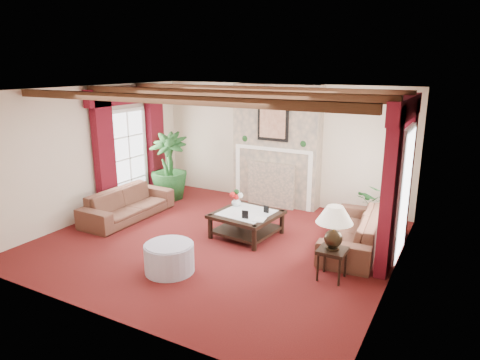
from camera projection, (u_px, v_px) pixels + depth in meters
The scene contains 23 objects.
floor at pixel (218, 241), 7.76m from camera, with size 6.00×6.00×0.00m, color #3D0B0D.
ceiling at pixel (216, 90), 7.06m from camera, with size 6.00×6.00×0.00m, color white.
back_wall at pixel (280, 144), 9.74m from camera, with size 6.00×0.02×2.70m, color beige.
left_wall at pixel (93, 153), 8.80m from camera, with size 0.02×5.50×2.70m, color beige.
right_wall at pixel (398, 193), 6.02m from camera, with size 0.02×5.50×2.70m, color beige.
ceiling_beams at pixel (216, 93), 7.08m from camera, with size 6.00×3.00×0.12m, color #321F0F, non-canonical shape.
fireplace at pixel (278, 84), 9.22m from camera, with size 2.00×0.52×2.70m, color tan, non-canonical shape.
french_door_left at pixel (126, 110), 9.43m from camera, with size 0.10×1.10×2.16m, color white, non-canonical shape.
french_door_right at pixel (411, 129), 6.68m from camera, with size 0.10×1.10×2.16m, color white, non-canonical shape.
curtains_left at pixel (128, 91), 9.27m from camera, with size 0.20×2.40×2.55m, color #440911, non-canonical shape.
curtains_right at pixel (407, 101), 6.62m from camera, with size 0.20×2.40×2.55m, color #440911, non-canonical shape.
sofa_left at pixel (127, 199), 8.85m from camera, with size 0.62×2.08×0.81m, color #380F16.
sofa_right at pixel (354, 225), 7.40m from camera, with size 0.83×2.21×0.84m, color #380F16.
potted_palm at pixel (169, 180), 10.16m from camera, with size 1.38×1.79×0.88m, color black.
small_plant at pixel (381, 213), 8.10m from camera, with size 1.18×1.23×0.75m, color black.
coffee_table at pixel (247, 224), 7.96m from camera, with size 1.10×1.10×0.45m, color black, non-canonical shape.
side_table at pixel (332, 264), 6.35m from camera, with size 0.41×0.41×0.48m, color black, non-canonical shape.
ottoman at pixel (169, 258), 6.58m from camera, with size 0.77×0.77×0.45m, color #9995A9.
table_lamp at pixel (334, 227), 6.19m from camera, with size 0.54×0.54×0.68m, color black, non-canonical shape.
flower_vase at pixel (236, 202), 8.26m from camera, with size 0.23×0.24×0.18m, color silver.
book at pixel (254, 213), 7.51m from camera, with size 0.20×0.05×0.27m, color black.
photo_frame_a at pixel (245, 215), 7.56m from camera, with size 0.12×0.02×0.16m, color black, non-canonical shape.
photo_frame_b at pixel (266, 210), 7.86m from camera, with size 0.11×0.02×0.14m, color black, non-canonical shape.
Camera 1 is at (3.81, -6.13, 3.10)m, focal length 32.00 mm.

